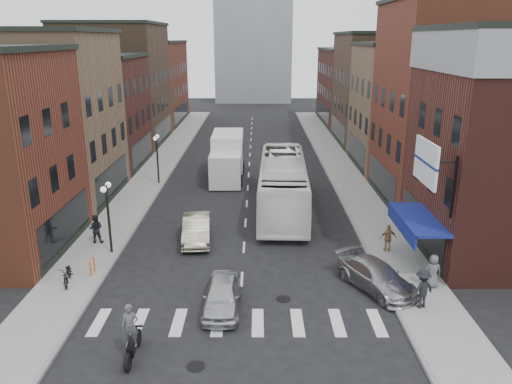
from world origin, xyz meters
TOP-DOWN VIEW (x-y plane):
  - ground at (0.00, 0.00)m, footprint 160.00×160.00m
  - sidewalk_left at (-8.50, 22.00)m, footprint 3.00×74.00m
  - sidewalk_right at (8.50, 22.00)m, footprint 3.00×74.00m
  - curb_left at (-7.00, 22.00)m, footprint 0.20×74.00m
  - curb_right at (7.00, 22.00)m, footprint 0.20×74.00m
  - crosswalk_stripes at (0.00, -3.00)m, footprint 12.00×2.20m
  - bldg_left_mid_a at (-14.99, 14.00)m, footprint 10.30×10.20m
  - bldg_left_mid_b at (-14.99, 24.00)m, footprint 10.30×10.20m
  - bldg_left_far_a at (-14.99, 35.00)m, footprint 10.30×12.20m
  - bldg_left_far_b at (-14.99, 49.00)m, footprint 10.30×16.20m
  - bldg_right_mid_a at (15.00, 14.00)m, footprint 10.30×10.20m
  - bldg_right_mid_b at (14.99, 24.00)m, footprint 10.30×10.20m
  - bldg_right_far_a at (14.99, 35.00)m, footprint 10.30×12.20m
  - bldg_right_far_b at (14.99, 49.00)m, footprint 10.30×16.20m
  - awning_blue at (8.93, 2.50)m, footprint 1.80×5.00m
  - billboard_sign at (8.59, 0.50)m, footprint 1.52×3.00m
  - streetlamp_near at (-7.40, 4.00)m, footprint 0.32×1.22m
  - streetlamp_far at (-7.40, 18.00)m, footprint 0.32×1.22m
  - bike_rack at (-7.60, 1.30)m, footprint 0.08×0.68m
  - box_truck at (-1.81, 20.11)m, footprint 2.70×8.56m
  - motorcycle_rider at (-3.94, -5.51)m, footprint 0.66×2.25m
  - transit_bus at (2.55, 11.72)m, footprint 3.67×13.53m
  - sedan_left_near at (-0.80, -1.90)m, footprint 1.64×4.01m
  - sedan_left_far at (-2.85, 6.00)m, footprint 1.98×4.67m
  - curb_car at (6.50, 0.00)m, footprint 3.83×5.00m
  - parked_bicycle at (-8.47, 0.27)m, footprint 1.08×1.99m
  - ped_left_solo at (-8.65, 5.39)m, footprint 0.85×0.52m
  - ped_right_a at (8.07, -1.94)m, footprint 1.30×1.00m
  - ped_right_b at (8.10, 4.17)m, footprint 0.96×0.53m
  - ped_right_c at (9.18, -0.05)m, footprint 0.82×0.54m

SIDE VIEW (x-z plane):
  - ground at x=0.00m, z-range 0.00..0.00m
  - curb_left at x=-7.00m, z-range -0.08..0.08m
  - curb_right at x=7.00m, z-range -0.08..0.08m
  - crosswalk_stripes at x=0.00m, z-range -0.01..0.01m
  - sidewalk_left at x=-8.50m, z-range 0.00..0.15m
  - sidewalk_right at x=8.50m, z-range 0.00..0.15m
  - bike_rack at x=-7.60m, z-range 0.15..0.95m
  - parked_bicycle at x=-8.47m, z-range 0.15..1.14m
  - curb_car at x=6.50m, z-range 0.00..1.35m
  - sedan_left_near at x=-0.80m, z-range 0.00..1.36m
  - sedan_left_far at x=-2.85m, z-range 0.00..1.50m
  - ped_right_b at x=8.10m, z-range 0.15..1.73m
  - ped_right_c at x=9.18m, z-range 0.15..1.81m
  - ped_left_solo at x=-8.65m, z-range 0.15..1.85m
  - ped_right_a at x=8.07m, z-range 0.15..1.95m
  - motorcycle_rider at x=-3.94m, z-range -0.07..2.22m
  - box_truck at x=-1.81m, z-range -0.02..3.69m
  - transit_bus at x=2.55m, z-range 0.00..3.74m
  - awning_blue at x=8.93m, z-range 2.24..3.02m
  - streetlamp_near at x=-7.40m, z-range 0.86..4.97m
  - streetlamp_far at x=-7.40m, z-range 0.86..4.97m
  - bldg_right_far_b at x=14.99m, z-range 0.00..10.30m
  - bldg_left_mid_b at x=-14.99m, z-range 0.00..10.30m
  - bldg_left_far_b at x=-14.99m, z-range 0.00..11.30m
  - bldg_right_mid_b at x=14.99m, z-range 0.00..11.30m
  - billboard_sign at x=8.59m, z-range 4.28..7.98m
  - bldg_right_far_a at x=14.99m, z-range 0.00..12.30m
  - bldg_left_mid_a at x=-14.99m, z-range 0.00..12.30m
  - bldg_left_far_a at x=-14.99m, z-range 0.00..13.30m
  - bldg_right_mid_a at x=15.00m, z-range 0.00..14.30m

